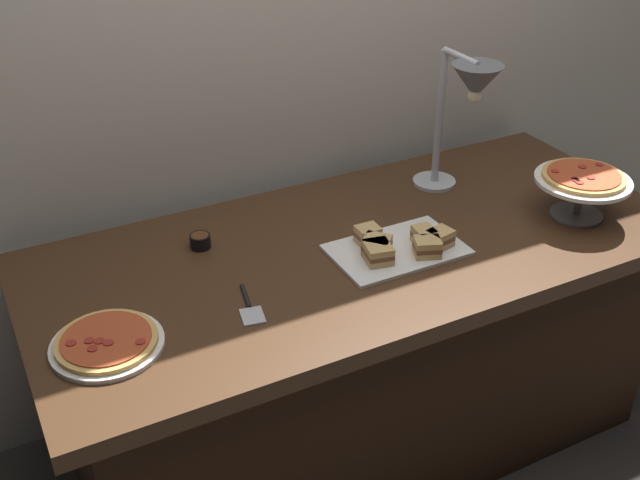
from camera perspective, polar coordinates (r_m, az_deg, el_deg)
The scene contains 9 objects.
ground_plane at distance 2.67m, azimuth 2.72°, elevation -14.36°, with size 8.00×8.00×0.00m, color #38332D.
back_wall at distance 2.42m, azimuth -2.64°, elevation 14.23°, with size 4.40×0.04×2.40m, color beige.
buffet_table at distance 2.41m, azimuth 2.94°, elevation -7.90°, with size 1.90×0.84×0.76m.
heat_lamp at distance 2.32m, azimuth 10.99°, elevation 10.61°, with size 0.15×0.30×0.46m.
pizza_plate_front at distance 1.87m, azimuth -15.57°, elevation -7.37°, with size 0.27×0.27×0.03m.
pizza_plate_center at distance 2.41m, azimuth 18.94°, elevation 4.08°, with size 0.28×0.28×0.14m.
sandwich_platter at distance 2.15m, azimuth 5.89°, elevation -0.44°, with size 0.37×0.23×0.06m.
sauce_cup_near at distance 2.19m, azimuth -8.90°, elevation -0.04°, with size 0.06×0.06×0.04m.
serving_spatula at distance 1.94m, azimuth -5.29°, elevation -4.94°, with size 0.07×0.17×0.01m.
Camera 1 is at (-0.97, -1.61, 1.90)m, focal length 43.03 mm.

